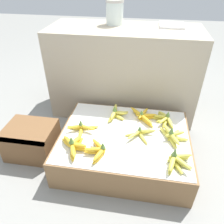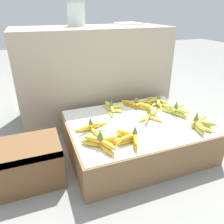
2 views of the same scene
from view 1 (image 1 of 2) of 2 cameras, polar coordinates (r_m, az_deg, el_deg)
ground_plane at (r=1.76m, az=3.07°, el=-11.64°), size 10.00×10.00×0.00m
display_platform at (r=1.68m, az=3.19°, el=-8.89°), size 0.94×0.73×0.23m
back_vendor_table at (r=2.11m, az=3.06°, el=10.43°), size 1.32×0.54×0.81m
wooden_crate at (r=1.82m, az=-20.27°, el=-6.91°), size 0.37×0.30×0.25m
banana_bunch_front_left at (r=1.48m, az=-9.95°, el=-8.56°), size 0.22×0.23×0.11m
banana_bunch_front_midleft at (r=1.43m, az=-3.67°, el=-9.94°), size 0.15×0.22×0.10m
banana_bunch_front_right at (r=1.42m, az=16.60°, el=-12.19°), size 0.16×0.18×0.11m
banana_bunch_middle_left at (r=1.62m, az=-7.93°, el=-4.13°), size 0.24×0.17×0.09m
banana_bunch_middle_midright at (r=1.58m, az=7.51°, el=-5.56°), size 0.23×0.18×0.08m
banana_bunch_middle_right at (r=1.60m, az=15.44°, el=-5.93°), size 0.21×0.23×0.11m
banana_bunch_back_midleft at (r=1.76m, az=1.17°, el=-0.28°), size 0.16×0.23×0.10m
banana_bunch_back_midright at (r=1.75m, az=8.19°, el=-1.02°), size 0.23×0.24×0.09m
banana_bunch_back_right at (r=1.74m, az=13.50°, el=-1.84°), size 0.17×0.21×0.09m
glass_jar at (r=2.06m, az=0.71°, el=24.63°), size 0.16×0.16×0.20m
foam_tray_white at (r=2.08m, az=15.33°, el=21.07°), size 0.21×0.22×0.02m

